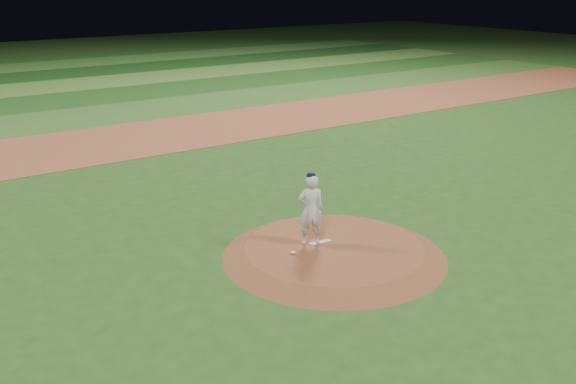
% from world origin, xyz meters
% --- Properties ---
extents(ground, '(120.00, 120.00, 0.00)m').
position_xyz_m(ground, '(0.00, 0.00, 0.00)').
color(ground, '#27501A').
rests_on(ground, ground).
extents(infield_dirt_band, '(70.00, 6.00, 0.02)m').
position_xyz_m(infield_dirt_band, '(0.00, 14.00, 0.01)').
color(infield_dirt_band, '#964E2E').
rests_on(infield_dirt_band, ground).
extents(outfield_stripe_0, '(70.00, 5.00, 0.02)m').
position_xyz_m(outfield_stripe_0, '(0.00, 19.50, 0.01)').
color(outfield_stripe_0, '#366324').
rests_on(outfield_stripe_0, ground).
extents(outfield_stripe_1, '(70.00, 5.00, 0.02)m').
position_xyz_m(outfield_stripe_1, '(0.00, 24.50, 0.01)').
color(outfield_stripe_1, '#1E4B18').
rests_on(outfield_stripe_1, ground).
extents(outfield_stripe_2, '(70.00, 5.00, 0.02)m').
position_xyz_m(outfield_stripe_2, '(0.00, 29.50, 0.01)').
color(outfield_stripe_2, '#44772B').
rests_on(outfield_stripe_2, ground).
extents(outfield_stripe_3, '(70.00, 5.00, 0.02)m').
position_xyz_m(outfield_stripe_3, '(0.00, 34.50, 0.01)').
color(outfield_stripe_3, '#164014').
rests_on(outfield_stripe_3, ground).
extents(pitchers_mound, '(5.50, 5.50, 0.25)m').
position_xyz_m(pitchers_mound, '(0.00, 0.00, 0.12)').
color(pitchers_mound, brown).
rests_on(pitchers_mound, ground).
extents(pitching_rubber, '(0.59, 0.21, 0.03)m').
position_xyz_m(pitching_rubber, '(-0.14, 0.37, 0.26)').
color(pitching_rubber, beige).
rests_on(pitching_rubber, pitchers_mound).
extents(rosin_bag, '(0.13, 0.13, 0.07)m').
position_xyz_m(rosin_bag, '(-1.08, 0.21, 0.29)').
color(rosin_bag, silver).
rests_on(rosin_bag, pitchers_mound).
extents(pitcher_on_mound, '(0.77, 0.65, 1.85)m').
position_xyz_m(pitcher_on_mound, '(-0.38, 0.47, 1.16)').
color(pitcher_on_mound, white).
rests_on(pitcher_on_mound, pitchers_mound).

